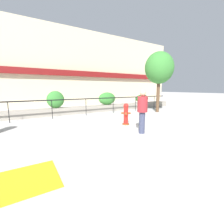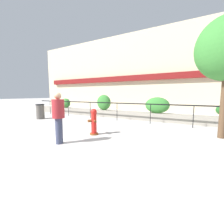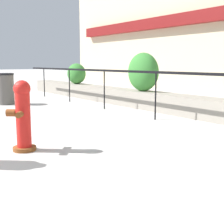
{
  "view_description": "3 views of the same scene",
  "coord_description": "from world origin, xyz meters",
  "views": [
    {
      "loc": [
        -3.67,
        -4.5,
        1.81
      ],
      "look_at": [
        0.14,
        1.77,
        0.65
      ],
      "focal_mm": 24.0,
      "sensor_mm": 36.0,
      "label": 1
    },
    {
      "loc": [
        4.44,
        -3.47,
        1.65
      ],
      "look_at": [
        0.83,
        2.81,
        0.81
      ],
      "focal_mm": 24.0,
      "sensor_mm": 36.0,
      "label": 2
    },
    {
      "loc": [
        5.33,
        -0.18,
        1.34
      ],
      "look_at": [
        1.55,
        2.53,
        0.6
      ],
      "focal_mm": 50.0,
      "sensor_mm": 36.0,
      "label": 3
    }
  ],
  "objects": [
    {
      "name": "hedge_bush_0",
      "position": [
        -5.74,
        6.0,
        0.91
      ],
      "size": [
        0.92,
        0.67,
        0.82
      ],
      "primitive_type": "ellipsoid",
      "color": "#387F33",
      "rests_on": "planter_wall_low"
    },
    {
      "name": "planter_wall_low",
      "position": [
        0.0,
        6.0,
        0.25
      ],
      "size": [
        18.0,
        0.7,
        0.5
      ],
      "primitive_type": "cube",
      "color": "gray",
      "rests_on": "ground"
    },
    {
      "name": "fence_railing_segment",
      "position": [
        -0.0,
        4.9,
        1.02
      ],
      "size": [
        15.0,
        0.05,
        1.15
      ],
      "color": "black",
      "rests_on": "ground"
    },
    {
      "name": "hedge_bush_1",
      "position": [
        -1.71,
        6.0,
        1.07
      ],
      "size": [
        1.13,
        0.7,
        1.14
      ],
      "primitive_type": "ellipsoid",
      "color": "#387F33",
      "rests_on": "planter_wall_low"
    },
    {
      "name": "trash_bin",
      "position": [
        -4.88,
        2.9,
        0.51
      ],
      "size": [
        0.55,
        0.55,
        1.01
      ],
      "color": "#56514C",
      "rests_on": "ground"
    },
    {
      "name": "fire_hydrant",
      "position": [
        0.75,
        1.44,
        0.55
      ],
      "size": [
        0.49,
        0.49,
        1.08
      ],
      "color": "brown",
      "rests_on": "ground"
    }
  ]
}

